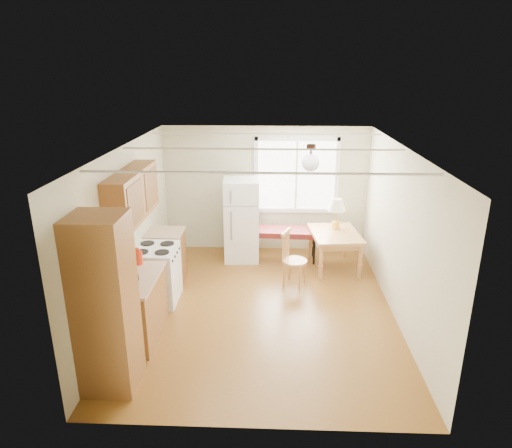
# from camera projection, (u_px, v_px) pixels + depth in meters

# --- Properties ---
(room_shell) EXTENTS (4.60, 5.60, 2.62)m
(room_shell) POSITION_uv_depth(u_px,v_px,m) (262.00, 233.00, 6.70)
(room_shell) COLOR #5C3612
(room_shell) RESTS_ON ground
(kitchen_run) EXTENTS (0.65, 3.40, 2.20)m
(kitchen_run) POSITION_uv_depth(u_px,v_px,m) (137.00, 275.00, 6.30)
(kitchen_run) COLOR brown
(kitchen_run) RESTS_ON ground
(window_unit) EXTENTS (1.64, 0.05, 1.51)m
(window_unit) POSITION_uv_depth(u_px,v_px,m) (296.00, 175.00, 8.91)
(window_unit) COLOR white
(window_unit) RESTS_ON room_shell
(pendant_light) EXTENTS (0.26, 0.26, 0.40)m
(pendant_light) POSITION_uv_depth(u_px,v_px,m) (311.00, 162.00, 6.72)
(pendant_light) COLOR #311D16
(pendant_light) RESTS_ON room_shell
(refrigerator) EXTENTS (0.69, 0.70, 1.58)m
(refrigerator) POSITION_uv_depth(u_px,v_px,m) (241.00, 220.00, 8.71)
(refrigerator) COLOR white
(refrigerator) RESTS_ON ground
(bench) EXTENTS (1.39, 0.57, 0.63)m
(bench) POSITION_uv_depth(u_px,v_px,m) (284.00, 233.00, 8.71)
(bench) COLOR #5A1516
(bench) RESTS_ON ground
(dining_table) EXTENTS (0.96, 1.20, 0.70)m
(dining_table) POSITION_uv_depth(u_px,v_px,m) (335.00, 238.00, 8.35)
(dining_table) COLOR #B37C45
(dining_table) RESTS_ON ground
(chair) EXTENTS (0.47, 0.46, 0.95)m
(chair) POSITION_uv_depth(u_px,v_px,m) (290.00, 254.00, 7.74)
(chair) COLOR #B37C45
(chair) RESTS_ON ground
(table_lamp) EXTENTS (0.33, 0.33, 0.57)m
(table_lamp) POSITION_uv_depth(u_px,v_px,m) (337.00, 207.00, 8.39)
(table_lamp) COLOR gold
(table_lamp) RESTS_ON dining_table
(coffee_maker) EXTENTS (0.25, 0.30, 0.40)m
(coffee_maker) POSITION_uv_depth(u_px,v_px,m) (126.00, 274.00, 5.84)
(coffee_maker) COLOR black
(coffee_maker) RESTS_ON kitchen_run
(kettle) EXTENTS (0.13, 0.13, 0.26)m
(kettle) POSITION_uv_depth(u_px,v_px,m) (138.00, 257.00, 6.47)
(kettle) COLOR red
(kettle) RESTS_ON kitchen_run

